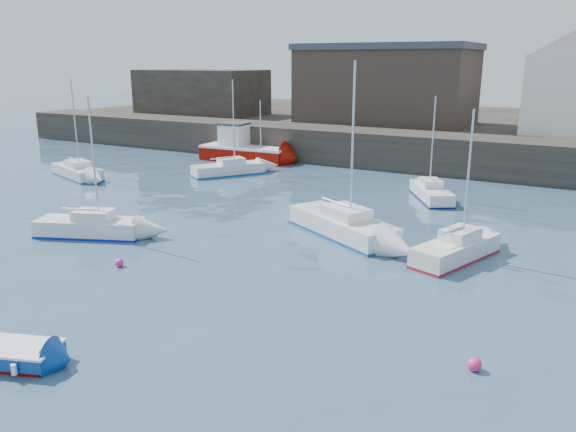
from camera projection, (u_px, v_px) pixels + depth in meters
The scene contains 16 objects.
water at pixel (105, 350), 17.78m from camera, with size 220.00×220.00×0.00m, color #2D4760.
quay_wall at pixel (421, 151), 46.88m from camera, with size 90.00×5.00×3.00m, color #28231E.
land_strip at pixel (467, 130), 62.09m from camera, with size 90.00×32.00×2.80m, color #28231E.
warehouse at pixel (387, 84), 55.05m from camera, with size 16.40×10.40×7.60m.
bldg_west at pixel (202, 92), 64.81m from camera, with size 14.00×8.00×5.00m.
blue_dinghy at pixel (5, 353), 16.94m from camera, with size 3.53×2.40×0.62m.
fishing_boat at pixel (243, 149), 51.23m from camera, with size 8.38×3.55×5.45m.
sailboat_a at pixel (90, 227), 29.22m from camera, with size 5.79×3.70×7.19m.
sailboat_b at pixel (342, 225), 29.31m from camera, with size 7.10×5.27×8.87m.
sailboat_c at pixel (456, 249), 25.73m from camera, with size 3.26×5.43×6.82m.
sailboat_e at pixel (77, 171), 43.89m from camera, with size 6.13×3.69×7.52m.
sailboat_f at pixel (431, 192), 36.93m from camera, with size 4.05×5.24×6.67m.
sailboat_h at pixel (229, 169), 44.89m from camera, with size 4.77×5.81×7.42m.
buoy_near at pixel (120, 267), 24.99m from camera, with size 0.38×0.38×0.38m, color #FF237E.
buoy_mid at pixel (474, 370), 16.63m from camera, with size 0.43×0.43×0.43m, color #FF237E.
buoy_far at pixel (310, 215), 33.36m from camera, with size 0.45×0.45×0.45m, color #FF237E.
Camera 1 is at (12.81, -11.18, 8.88)m, focal length 35.00 mm.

